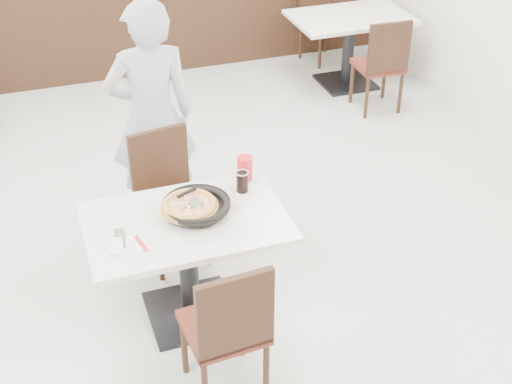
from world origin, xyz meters
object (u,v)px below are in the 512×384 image
object	(u,v)px
bg_chair_right_near	(378,63)
cola_glass	(242,182)
chair_near	(223,324)
pizza_pan	(197,208)
main_table	(189,269)
chair_far	(172,203)
bg_chair_right_far	(324,20)
pizza	(190,207)
diner_person	(152,117)
bg_table_right	(348,50)
red_cup	(245,168)
side_plate	(121,246)

from	to	relation	value
bg_chair_right_near	cola_glass	bearing A→B (deg)	-132.45
chair_near	pizza_pan	size ratio (longest dim) A/B	2.51
main_table	chair_near	size ratio (longest dim) A/B	1.26
main_table	chair_far	size ratio (longest dim) A/B	1.26
bg_chair_right_far	pizza	bearing A→B (deg)	40.93
cola_glass	diner_person	world-z (taller)	diner_person
bg_table_right	red_cup	bearing A→B (deg)	-127.44
bg_table_right	bg_chair_right_near	size ratio (longest dim) A/B	1.26
pizza	side_plate	distance (m)	0.48
side_plate	diner_person	bearing A→B (deg)	70.32
bg_chair_right_near	main_table	bearing A→B (deg)	-135.24
side_plate	bg_chair_right_far	xyz separation A→B (m)	(2.91, 3.76, -0.28)
diner_person	bg_chair_right_far	distance (m)	3.51
chair_far	bg_chair_right_near	size ratio (longest dim) A/B	1.00
main_table	bg_chair_right_near	bearing A→B (deg)	42.79
side_plate	bg_table_right	distance (m)	4.25
cola_glass	bg_chair_right_far	bearing A→B (deg)	58.72
side_plate	chair_far	bearing A→B (deg)	58.82
chair_far	side_plate	bearing A→B (deg)	49.45
chair_near	chair_far	bearing A→B (deg)	85.49
pizza	side_plate	world-z (taller)	pizza
diner_person	bg_table_right	xyz separation A→B (m)	(2.43, 1.79, -0.50)
diner_person	main_table	bearing A→B (deg)	88.65
diner_person	bg_table_right	world-z (taller)	diner_person
diner_person	red_cup	bearing A→B (deg)	118.87
main_table	pizza	world-z (taller)	pizza
pizza_pan	bg_table_right	world-z (taller)	pizza_pan
pizza	red_cup	distance (m)	0.53
cola_glass	red_cup	distance (m)	0.15
main_table	side_plate	xyz separation A→B (m)	(-0.41, -0.14, 0.38)
chair_far	diner_person	bearing A→B (deg)	-99.96
pizza_pan	diner_person	world-z (taller)	diner_person
bg_chair_right_near	red_cup	bearing A→B (deg)	-133.42
side_plate	bg_table_right	xyz separation A→B (m)	(2.89, 3.08, -0.38)
chair_near	diner_person	bearing A→B (deg)	85.48
side_plate	bg_chair_right_near	xyz separation A→B (m)	(2.91, 2.46, -0.28)
main_table	red_cup	distance (m)	0.74
bg_chair_right_near	bg_chair_right_far	distance (m)	1.30
main_table	pizza_pan	xyz separation A→B (m)	(0.08, 0.04, 0.42)
red_cup	bg_chair_right_near	distance (m)	2.86
chair_near	diner_person	xyz separation A→B (m)	(0.02, 1.79, 0.40)
red_cup	bg_chair_right_far	xyz separation A→B (m)	(2.02, 3.30, -0.35)
pizza_pan	side_plate	bearing A→B (deg)	-160.01
pizza_pan	pizza	xyz separation A→B (m)	(-0.04, 0.00, 0.02)
red_cup	bg_table_right	size ratio (longest dim) A/B	0.13
chair_near	bg_chair_right_near	distance (m)	3.86
main_table	red_cup	xyz separation A→B (m)	(0.48, 0.32, 0.45)
side_plate	bg_chair_right_near	distance (m)	3.82
diner_person	bg_chair_right_near	bearing A→B (deg)	-153.28
main_table	side_plate	distance (m)	0.58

